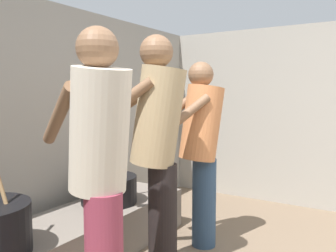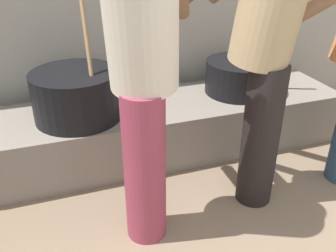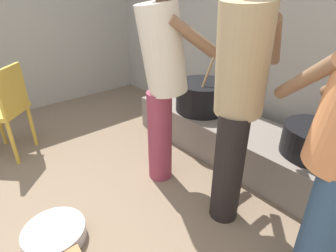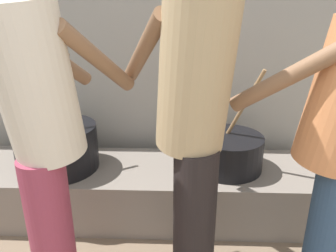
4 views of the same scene
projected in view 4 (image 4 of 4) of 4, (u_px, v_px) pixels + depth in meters
The scene contains 6 objects.
block_enclosure_rear at pixel (137, 57), 2.46m from camera, with size 5.47×0.20×2.03m, color #9E998E.
hearth_ledge at pixel (144, 189), 2.27m from camera, with size 2.50×0.60×0.36m, color slate.
cooking_pot_main at pixel (57, 147), 2.15m from camera, with size 0.53×0.53×0.75m.
cooking_pot_secondary at pixel (227, 152), 2.16m from camera, with size 0.47×0.47×0.68m.
cook_in_cream_shirt at pixel (42, 124), 1.35m from camera, with size 0.57×0.74×1.62m.
cook_in_tan_shirt at pixel (194, 113), 1.38m from camera, with size 0.58×0.75×1.67m.
Camera 4 is at (0.32, 0.20, 1.39)m, focal length 34.80 mm.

